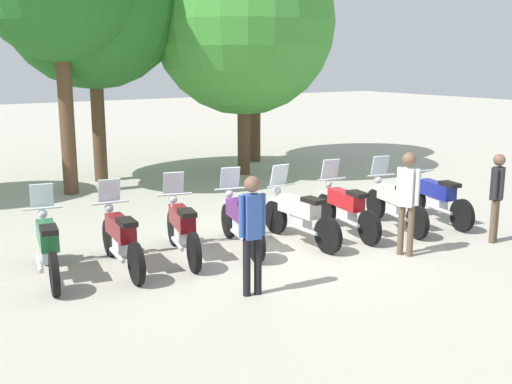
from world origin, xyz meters
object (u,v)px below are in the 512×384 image
Objects in this scene: motorcycle_5 at (346,207)px; motorcycle_1 at (121,237)px; motorcycle_2 at (182,227)px; person_0 at (497,191)px; motorcycle_7 at (437,198)px; motorcycle_4 at (299,215)px; person_2 at (252,226)px; tree_3 at (243,23)px; motorcycle_0 at (48,245)px; motorcycle_3 at (241,220)px; person_1 at (408,195)px; motorcycle_6 at (395,202)px.

motorcycle_1 is at bearing 94.00° from motorcycle_5.
motorcycle_5 is (4.35, -0.46, 0.00)m from motorcycle_1.
motorcycle_1 and motorcycle_2 have the same top height.
motorcycle_7 is at bearing -32.75° from person_0.
motorcycle_2 is 2.21m from motorcycle_4.
person_2 is at bearing 116.58° from motorcycle_7.
motorcycle_0 is at bearing -141.67° from tree_3.
motorcycle_7 is (4.35, -0.70, -0.01)m from motorcycle_3.
motorcycle_1 is 6.58m from motorcycle_7.
person_0 is (5.16, -2.40, 0.43)m from motorcycle_2.
motorcycle_7 is 2.61m from person_1.
tree_3 is at bearing -41.19° from motorcycle_0.
motorcycle_2 is 4.40m from motorcycle_6.
person_0 is at bearing -105.12° from motorcycle_3.
motorcycle_5 is 7.64m from tree_3.
person_1 is at bearing -109.18° from motorcycle_1.
motorcycle_7 is (2.17, -0.36, -0.01)m from motorcycle_5.
person_0 is (0.81, -1.71, 0.43)m from motorcycle_6.
motorcycle_1 is 1.02× the size of motorcycle_3.
motorcycle_1 is 1.02× the size of motorcycle_2.
tree_3 is at bearing 16.38° from motorcycle_7.
motorcycle_0 is 0.99× the size of motorcycle_4.
motorcycle_1 is 1.02× the size of motorcycle_6.
motorcycle_6 is 1.87m from person_1.
person_0 is at bearing -139.95° from motorcycle_6.
motorcycle_0 is 0.99× the size of motorcycle_1.
motorcycle_2 is (1.09, 0.00, 0.00)m from motorcycle_1.
motorcycle_2 is at bearing 96.79° from motorcycle_3.
person_2 is at bearing -165.17° from motorcycle_2.
person_2 reaches higher than motorcycle_2.
person_0 reaches higher than motorcycle_3.
motorcycle_4 is 2.20m from motorcycle_6.
motorcycle_3 is 2.91m from person_1.
person_1 is (3.20, -2.06, 0.54)m from motorcycle_2.
tree_3 reaches higher than person_2.
motorcycle_1 and motorcycle_5 have the same top height.
motorcycle_2 is 1.31× the size of person_0.
person_1 is (-1.15, -1.37, 0.54)m from motorcycle_6.
motorcycle_2 is 2.19m from person_2.
tree_3 reaches higher than person_0.
person_2 is at bearing 165.79° from motorcycle_3.
motorcycle_7 is 1.32× the size of person_0.
person_0 is (6.25, -2.40, 0.43)m from motorcycle_1.
person_2 is (-1.07, -1.99, 0.50)m from motorcycle_3.
motorcycle_7 is (6.53, -0.83, -0.01)m from motorcycle_1.
motorcycle_6 is 1.94m from person_0.
motorcycle_1 and motorcycle_6 have the same top height.
motorcycle_5 is 1.68m from person_1.
motorcycle_5 is 1.01× the size of motorcycle_7.
person_1 is (4.29, -2.05, 0.54)m from motorcycle_1.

